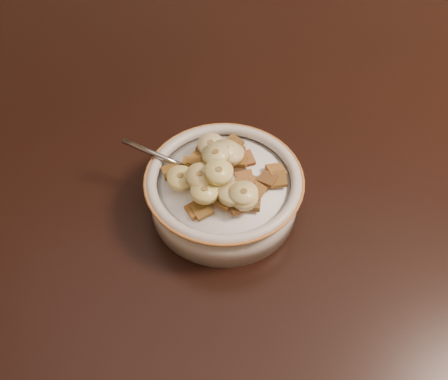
{
  "coord_description": "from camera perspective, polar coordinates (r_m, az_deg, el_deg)",
  "views": [
    {
      "loc": [
        -0.27,
        -0.46,
        1.24
      ],
      "look_at": [
        -0.23,
        -0.09,
        0.78
      ],
      "focal_mm": 40.0,
      "sensor_mm": 36.0,
      "label": 1
    }
  ],
  "objects": [
    {
      "name": "cereal_square_14",
      "position": [
        0.61,
        -2.06,
        4.95
      ],
      "size": [
        0.03,
        0.03,
        0.01
      ],
      "primitive_type": "cube",
      "rotation": [
        -0.21,
        0.01,
        2.55
      ],
      "color": "brown",
      "rests_on": "milk"
    },
    {
      "name": "cereal_square_10",
      "position": [
        0.58,
        -6.04,
        2.11
      ],
      "size": [
        0.02,
        0.02,
        0.01
      ],
      "primitive_type": "cube",
      "rotation": [
        -0.08,
        0.1,
        1.75
      ],
      "color": "brown",
      "rests_on": "milk"
    },
    {
      "name": "cereal_square_16",
      "position": [
        0.56,
        2.41,
        1.04
      ],
      "size": [
        0.03,
        0.03,
        0.01
      ],
      "primitive_type": "cube",
      "rotation": [
        0.05,
        0.03,
        2.55
      ],
      "color": "olive",
      "rests_on": "milk"
    },
    {
      "name": "banana_slice_10",
      "position": [
        0.55,
        -2.75,
        1.58
      ],
      "size": [
        0.04,
        0.04,
        0.01
      ],
      "primitive_type": "cylinder",
      "rotation": [
        -0.11,
        -0.08,
        2.42
      ],
      "color": "#D6B56D",
      "rests_on": "milk"
    },
    {
      "name": "banana_slice_3",
      "position": [
        0.57,
        -4.99,
        1.35
      ],
      "size": [
        0.04,
        0.04,
        0.01
      ],
      "primitive_type": "cylinder",
      "rotation": [
        0.08,
        -0.03,
        1.17
      ],
      "color": "#EFE381",
      "rests_on": "milk"
    },
    {
      "name": "cereal_square_1",
      "position": [
        0.55,
        3.17,
        -1.53
      ],
      "size": [
        0.02,
        0.02,
        0.01
      ],
      "primitive_type": "cube",
      "rotation": [
        0.0,
        0.16,
        1.33
      ],
      "color": "brown",
      "rests_on": "milk"
    },
    {
      "name": "cereal_square_21",
      "position": [
        0.56,
        2.38,
        1.26
      ],
      "size": [
        0.02,
        0.02,
        0.01
      ],
      "primitive_type": "cube",
      "rotation": [
        0.1,
        -0.07,
        0.08
      ],
      "color": "#985323",
      "rests_on": "milk"
    },
    {
      "name": "cereal_square_20",
      "position": [
        0.59,
        -3.03,
        3.4
      ],
      "size": [
        0.03,
        0.03,
        0.01
      ],
      "primitive_type": "cube",
      "rotation": [
        -0.03,
        0.0,
        2.66
      ],
      "color": "olive",
      "rests_on": "milk"
    },
    {
      "name": "floor",
      "position": [
        1.39,
        9.41,
        -18.35
      ],
      "size": [
        4.0,
        4.5,
        0.1
      ],
      "primitive_type": "cube",
      "color": "#422816",
      "rests_on": "ground"
    },
    {
      "name": "banana_slice_2",
      "position": [
        0.54,
        -0.58,
        2.04
      ],
      "size": [
        0.03,
        0.03,
        0.02
      ],
      "primitive_type": "cylinder",
      "rotation": [
        0.1,
        -0.11,
        1.53
      ],
      "color": "#DDC479",
      "rests_on": "milk"
    },
    {
      "name": "cereal_square_6",
      "position": [
        0.6,
        -1.96,
        4.12
      ],
      "size": [
        0.02,
        0.02,
        0.01
      ],
      "primitive_type": "cube",
      "rotation": [
        -0.2,
        0.1,
        1.72
      ],
      "color": "brown",
      "rests_on": "milk"
    },
    {
      "name": "cereal_bowl",
      "position": [
        0.6,
        0.0,
        -0.53
      ],
      "size": [
        0.18,
        0.18,
        0.04
      ],
      "primitive_type": "cylinder",
      "color": "silver",
      "rests_on": "table"
    },
    {
      "name": "cereal_square_7",
      "position": [
        0.55,
        -2.51,
        -2.26
      ],
      "size": [
        0.03,
        0.03,
        0.01
      ],
      "primitive_type": "cube",
      "rotation": [
        0.11,
        -0.13,
        0.41
      ],
      "color": "brown",
      "rests_on": "milk"
    },
    {
      "name": "cereal_square_9",
      "position": [
        0.6,
        1.16,
        4.58
      ],
      "size": [
        0.03,
        0.03,
        0.01
      ],
      "primitive_type": "cube",
      "rotation": [
        -0.1,
        0.04,
        2.37
      ],
      "color": "brown",
      "rests_on": "milk"
    },
    {
      "name": "cereal_square_23",
      "position": [
        0.59,
        -1.14,
        3.81
      ],
      "size": [
        0.03,
        0.03,
        0.01
      ],
      "primitive_type": "cube",
      "rotation": [
        -0.16,
        -0.11,
        2.84
      ],
      "color": "brown",
      "rests_on": "milk"
    },
    {
      "name": "cereal_square_24",
      "position": [
        0.62,
        1.05,
        5.34
      ],
      "size": [
        0.03,
        0.03,
        0.01
      ],
      "primitive_type": "cube",
      "rotation": [
        -0.21,
        -0.09,
        2.27
      ],
      "color": "brown",
      "rests_on": "milk"
    },
    {
      "name": "cereal_square_0",
      "position": [
        0.57,
        -1.8,
        2.05
      ],
      "size": [
        0.03,
        0.03,
        0.01
      ],
      "primitive_type": "cube",
      "rotation": [
        0.23,
        -0.07,
        0.47
      ],
      "color": "brown",
      "rests_on": "milk"
    },
    {
      "name": "cereal_square_15",
      "position": [
        0.57,
        -0.24,
        2.71
      ],
      "size": [
        0.03,
        0.03,
        0.01
      ],
      "primitive_type": "cube",
      "rotation": [
        0.08,
        -0.15,
        0.42
      ],
      "color": "brown",
      "rests_on": "milk"
    },
    {
      "name": "banana_slice_7",
      "position": [
        0.54,
        2.3,
        -0.79
      ],
      "size": [
        0.03,
        0.04,
        0.02
      ],
      "primitive_type": "cylinder",
      "rotation": [
        -0.13,
        0.09,
        3.02
      ],
      "color": "#D5C977",
      "rests_on": "milk"
    },
    {
      "name": "cereal_square_19",
      "position": [
        0.59,
        -3.88,
        2.82
      ],
      "size": [
        0.03,
        0.03,
        0.01
      ],
      "primitive_type": "cube",
      "rotation": [
        -0.23,
        -0.05,
        2.83
      ],
      "color": "brown",
      "rests_on": "milk"
    },
    {
      "name": "banana_slice_8",
      "position": [
        0.56,
        -0.96,
        4.06
      ],
      "size": [
        0.04,
        0.04,
        0.02
      ],
      "primitive_type": "cylinder",
      "rotation": [
        -0.08,
        -0.12,
        0.36
      ],
      "color": "#DACF7C",
      "rests_on": "milk"
    },
    {
      "name": "cereal_square_11",
      "position": [
        0.59,
        1.47,
        3.67
      ],
      "size": [
        0.03,
        0.03,
        0.01
      ],
      "primitive_type": "cube",
      "rotation": [
        -0.0,
        0.13,
        1.99
      ],
      "color": "brown",
      "rests_on": "milk"
    },
    {
      "name": "banana_slice_4",
      "position": [
        0.54,
        -2.22,
        -0.17
      ],
      "size": [
        0.04,
        0.04,
        0.01
      ],
      "primitive_type": "cylinder",
      "rotation": [
        0.02,
        0.07,
        1.02
      ],
      "color": "#F0D877",
      "rests_on": "milk"
    },
    {
      "name": "cereal_square_17",
      "position": [
        0.58,
        1.65,
        3.35
      ],
      "size": [
        0.03,
        0.03,
        0.01
      ],
      "primitive_type": "cube",
      "rotation": [
        0.13,
        0.14,
        2.85
      ],
      "color": "olive",
      "rests_on": "milk"
    },
    {
      "name": "banana_slice_5",
      "position": [
        0.54,
        2.26,
        -0.44
      ],
      "size": [
        0.03,
        0.03,
        0.01
      ],
      "primitive_type": "cylinder",
      "rotation": [
        -0.03,
        0.05,
        1.52
      ],
      "color": "beige",
      "rests_on": "milk"
    },
    {
      "name": "cereal_square_2",
      "position": [
        0.55,
        0.11,
        -1.24
      ],
      "size": [
        0.03,
        0.03,
        0.01
      ],
      "primitive_type": "cube",
      "rotation": [
        -0.12,
        -0.05,
        0.83
      ],
      "color": "brown",
      "rests_on": "milk"
    },
    {
      "name": "cereal_square_12",
      "position": [
        0.59,
        5.94,
        2.24
      ],
      "size": [
        0.02,
        0.02,
        0.01
      ],
      "primitive_type": "cube",
      "rotation": [
        0.15,
        0.13,
        1.79
      ],
      "color": "olive",
      "rests_on": "milk"
    },
    {
      "name": "spoon",
      "position": [
        0.59,
        -2.59,
        1.83
      ],
      "size": [
        0.05,
        0.05,
        0.01
      ],
      "primitive_type": "ellipsoid",
      "rotation": [
        0.0,
        0.0,
        4.23
      ],
      "color": "gray",
      "rests_on": "cereal_bowl"
    },
    {
      "name": "cereal_square_22",
      "position": [
        0.55,
        -3.22,
        -2.23
      ],
      "size": [
        0.03,
        0.03,
        0.01
      ],
      "primitive_type": "cube",
      "rotation": [
        -0.1,
        -0.12,
        0.42
      ],
      "color": "brown",
      "rests_on": "milk"
    },
    {
      "name": "table",
      "position": [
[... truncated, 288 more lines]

